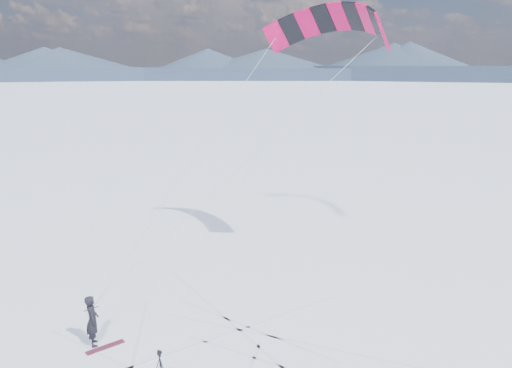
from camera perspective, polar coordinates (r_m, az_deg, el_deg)
horizon_hills at (r=13.83m, az=-8.94°, el=-6.51°), size 704.00×704.42×10.94m
snowkiter at (r=19.30m, az=-17.99°, el=-17.03°), size 0.51×0.72×1.85m
snowboard at (r=18.98m, az=-16.84°, el=-17.42°), size 1.38×0.50×0.04m
tripod at (r=15.98m, az=-10.91°, el=-19.77°), size 0.63×0.59×1.38m
power_kite at (r=24.62m, az=8.67°, el=17.50°), size 13.64×6.89×11.04m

